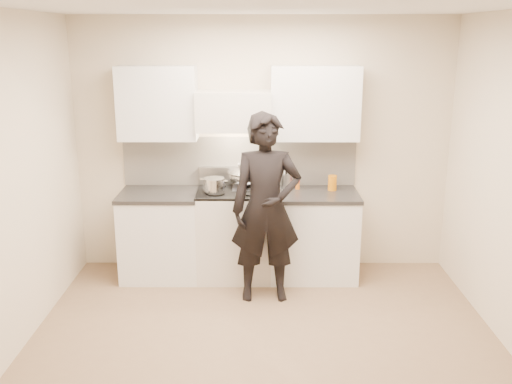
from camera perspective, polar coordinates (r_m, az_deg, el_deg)
ground_plane at (r=4.95m, az=0.82°, el=-14.89°), size 4.00×4.00×0.00m
room_shell at (r=4.73m, az=0.15°, el=4.46°), size 4.04×3.54×2.70m
stove at (r=6.05m, az=-2.16°, el=-4.11°), size 0.76×0.65×0.96m
counter_right at (r=6.08m, az=5.70°, el=-4.23°), size 0.92×0.67×0.92m
counter_left at (r=6.13m, az=-9.48°, el=-4.18°), size 0.82×0.67×0.92m
wok at (r=6.02m, az=-1.07°, el=1.61°), size 0.38×0.47×0.30m
stock_pot at (r=5.80m, az=-4.22°, el=0.72°), size 0.29×0.26×0.14m
utensil_crock at (r=6.06m, az=3.10°, el=1.23°), size 0.11×0.11×0.30m
spice_jar at (r=6.04m, az=4.18°, el=0.79°), size 0.05×0.05×0.11m
oil_glass at (r=6.03m, az=7.64°, el=0.92°), size 0.09×0.09×0.16m
person at (r=5.40m, az=1.01°, el=-1.66°), size 0.69×0.48×1.82m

